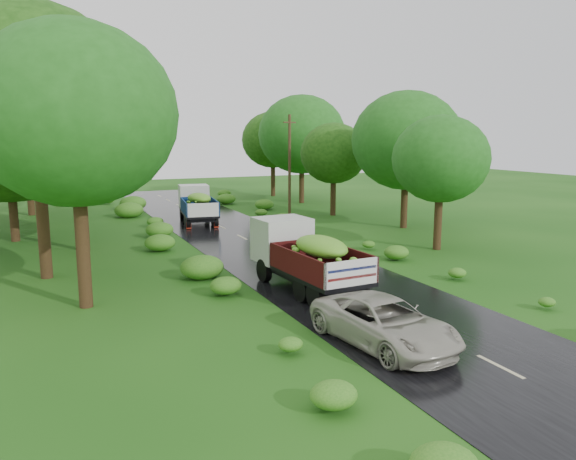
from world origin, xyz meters
TOP-DOWN VIEW (x-y plane):
  - ground at (0.00, 0.00)m, footprint 120.00×120.00m
  - road at (0.00, 5.00)m, footprint 6.50×80.00m
  - road_lines at (0.00, 6.00)m, footprint 0.12×69.60m
  - truck_near at (-1.41, 4.78)m, footprint 2.53×6.15m
  - truck_far at (-0.94, 22.33)m, footprint 2.78×5.95m
  - car at (-1.90, -1.52)m, footprint 2.80×5.05m
  - utility_pole at (5.50, 21.56)m, footprint 1.19×0.62m
  - trees_left at (-10.45, 21.59)m, footprint 7.44×33.58m
  - trees_right at (9.79, 22.99)m, footprint 5.84×30.15m
  - shrubs at (0.00, 14.00)m, footprint 11.90×44.00m

SIDE VIEW (x-z plane):
  - ground at x=0.00m, z-range 0.00..0.00m
  - road at x=0.00m, z-range 0.00..0.02m
  - road_lines at x=0.00m, z-range 0.02..0.02m
  - shrubs at x=0.00m, z-range 0.00..0.70m
  - car at x=-1.90m, z-range 0.02..1.36m
  - truck_far at x=-0.94m, z-range 0.16..2.57m
  - truck_near at x=-1.41m, z-range 0.17..2.70m
  - utility_pole at x=5.50m, z-range 0.11..7.34m
  - trees_right at x=9.79m, z-range 1.45..9.05m
  - trees_left at x=-10.45m, z-range 1.91..11.86m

